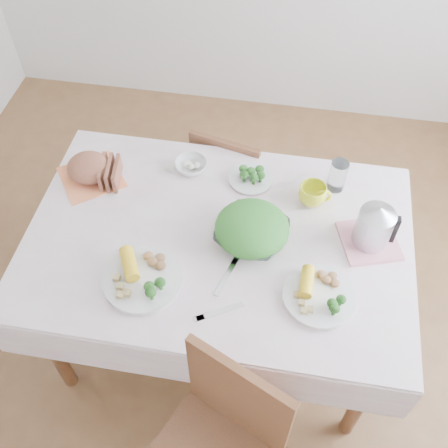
% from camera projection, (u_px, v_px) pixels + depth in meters
% --- Properties ---
extents(floor, '(3.60, 3.60, 0.00)m').
position_uv_depth(floor, '(219.00, 327.00, 2.64)').
color(floor, brown).
rests_on(floor, ground).
extents(dining_table, '(1.40, 0.90, 0.75)m').
position_uv_depth(dining_table, '(219.00, 288.00, 2.35)').
color(dining_table, brown).
rests_on(dining_table, floor).
extents(tablecloth, '(1.50, 1.00, 0.01)m').
position_uv_depth(tablecloth, '(218.00, 237.00, 2.05)').
color(tablecloth, white).
rests_on(tablecloth, dining_table).
extents(chair_far, '(0.43, 0.43, 0.79)m').
position_uv_depth(chair_far, '(237.00, 169.00, 2.68)').
color(chair_far, brown).
rests_on(chair_far, floor).
extents(salad_bowl, '(0.33, 0.33, 0.07)m').
position_uv_depth(salad_bowl, '(252.00, 233.00, 2.01)').
color(salad_bowl, white).
rests_on(salad_bowl, tablecloth).
extents(dinner_plate_left, '(0.33, 0.33, 0.02)m').
position_uv_depth(dinner_plate_left, '(143.00, 280.00, 1.91)').
color(dinner_plate_left, white).
rests_on(dinner_plate_left, tablecloth).
extents(dinner_plate_right, '(0.35, 0.35, 0.02)m').
position_uv_depth(dinner_plate_right, '(319.00, 296.00, 1.86)').
color(dinner_plate_right, white).
rests_on(dinner_plate_right, tablecloth).
extents(broccoli_plate, '(0.25, 0.25, 0.02)m').
position_uv_depth(broccoli_plate, '(251.00, 178.00, 2.22)').
color(broccoli_plate, beige).
rests_on(broccoli_plate, tablecloth).
extents(napkin, '(0.34, 0.34, 0.00)m').
position_uv_depth(napkin, '(91.00, 177.00, 2.24)').
color(napkin, '#FE8A51').
rests_on(napkin, tablecloth).
extents(bread_loaf, '(0.20, 0.20, 0.11)m').
position_uv_depth(bread_loaf, '(89.00, 168.00, 2.19)').
color(bread_loaf, brown).
rests_on(bread_loaf, napkin).
extents(fruit_bowl, '(0.16, 0.16, 0.04)m').
position_uv_depth(fruit_bowl, '(191.00, 166.00, 2.25)').
color(fruit_bowl, white).
rests_on(fruit_bowl, tablecloth).
extents(yellow_mug, '(0.13, 0.13, 0.09)m').
position_uv_depth(yellow_mug, '(312.00, 194.00, 2.12)').
color(yellow_mug, yellow).
rests_on(yellow_mug, tablecloth).
extents(glass_tumbler, '(0.10, 0.10, 0.14)m').
position_uv_depth(glass_tumbler, '(338.00, 176.00, 2.15)').
color(glass_tumbler, white).
rests_on(glass_tumbler, tablecloth).
extents(pink_tray, '(0.27, 0.27, 0.02)m').
position_uv_depth(pink_tray, '(369.00, 241.00, 2.02)').
color(pink_tray, pink).
rests_on(pink_tray, tablecloth).
extents(electric_kettle, '(0.15, 0.15, 0.19)m').
position_uv_depth(electric_kettle, '(375.00, 223.00, 1.93)').
color(electric_kettle, '#B2B5BA').
rests_on(electric_kettle, pink_tray).
extents(fork_right, '(0.07, 0.18, 0.00)m').
position_uv_depth(fork_right, '(226.00, 277.00, 1.92)').
color(fork_right, silver).
rests_on(fork_right, tablecloth).
extents(knife, '(0.16, 0.11, 0.00)m').
position_uv_depth(knife, '(220.00, 311.00, 1.84)').
color(knife, silver).
rests_on(knife, tablecloth).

